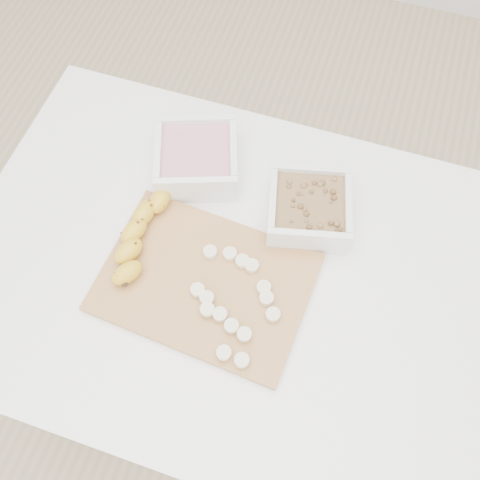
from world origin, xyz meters
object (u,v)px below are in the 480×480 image
(table, at_px, (235,289))
(cutting_board, at_px, (205,282))
(bowl_granola, at_px, (309,209))
(banana, at_px, (139,236))
(bowl_yogurt, at_px, (197,159))

(table, distance_m, cutting_board, 0.12)
(bowl_granola, bearing_deg, cutting_board, -126.28)
(banana, bearing_deg, bowl_yogurt, 88.79)
(cutting_board, bearing_deg, banana, 164.81)
(bowl_yogurt, relative_size, bowl_granola, 1.11)
(table, height_order, banana, banana)
(bowl_yogurt, bearing_deg, cutting_board, -66.63)
(bowl_granola, relative_size, banana, 0.88)
(bowl_yogurt, bearing_deg, bowl_granola, -9.58)
(bowl_granola, bearing_deg, table, -123.87)
(bowl_yogurt, xyz_separation_m, cutting_board, (0.10, -0.22, -0.03))
(banana, bearing_deg, bowl_granola, 39.41)
(bowl_yogurt, bearing_deg, table, -52.97)
(bowl_granola, xyz_separation_m, banana, (-0.27, -0.15, -0.00))
(table, xyz_separation_m, bowl_yogurt, (-0.14, 0.18, 0.13))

